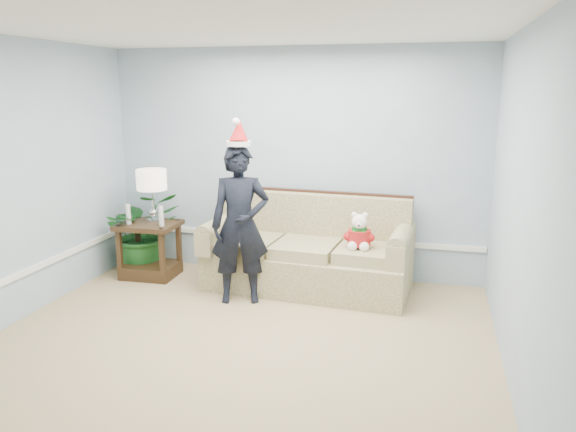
# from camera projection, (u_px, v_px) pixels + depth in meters

# --- Properties ---
(room_shell) EXTENTS (4.54, 5.04, 2.74)m
(room_shell) POSITION_uv_depth(u_px,v_px,m) (215.00, 204.00, 4.30)
(room_shell) COLOR tan
(room_shell) RESTS_ON ground
(wainscot_trim) EXTENTS (4.49, 4.99, 0.06)m
(wainscot_trim) POSITION_uv_depth(u_px,v_px,m) (155.00, 261.00, 5.90)
(wainscot_trim) COLOR white
(wainscot_trim) RESTS_ON room_shell
(sofa) EXTENTS (2.32, 1.12, 1.06)m
(sofa) POSITION_uv_depth(u_px,v_px,m) (309.00, 255.00, 6.36)
(sofa) COLOR brown
(sofa) RESTS_ON room_shell
(side_table) EXTENTS (0.70, 0.60, 0.66)m
(side_table) POSITION_uv_depth(u_px,v_px,m) (150.00, 255.00, 6.75)
(side_table) COLOR #3D2916
(side_table) RESTS_ON room_shell
(table_lamp) EXTENTS (0.35, 0.35, 0.63)m
(table_lamp) POSITION_uv_depth(u_px,v_px,m) (152.00, 182.00, 6.62)
(table_lamp) COLOR silver
(table_lamp) RESTS_ON side_table
(candle_pair) EXTENTS (0.48, 0.06, 0.24)m
(candle_pair) POSITION_uv_depth(u_px,v_px,m) (145.00, 216.00, 6.54)
(candle_pair) COLOR silver
(candle_pair) RESTS_ON side_table
(houseplant) EXTENTS (1.19, 1.19, 1.00)m
(houseplant) POSITION_uv_depth(u_px,v_px,m) (142.00, 231.00, 6.92)
(houseplant) COLOR #1E5F24
(houseplant) RESTS_ON room_shell
(man) EXTENTS (0.70, 0.57, 1.66)m
(man) POSITION_uv_depth(u_px,v_px,m) (240.00, 225.00, 5.84)
(man) COLOR black
(man) RESTS_ON room_shell
(santa_hat) EXTENTS (0.29, 0.32, 0.29)m
(santa_hat) POSITION_uv_depth(u_px,v_px,m) (239.00, 133.00, 5.64)
(santa_hat) COLOR white
(santa_hat) RESTS_ON man
(teddy_bear) EXTENTS (0.26, 0.29, 0.40)m
(teddy_bear) POSITION_uv_depth(u_px,v_px,m) (359.00, 235.00, 5.95)
(teddy_bear) COLOR white
(teddy_bear) RESTS_ON sofa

